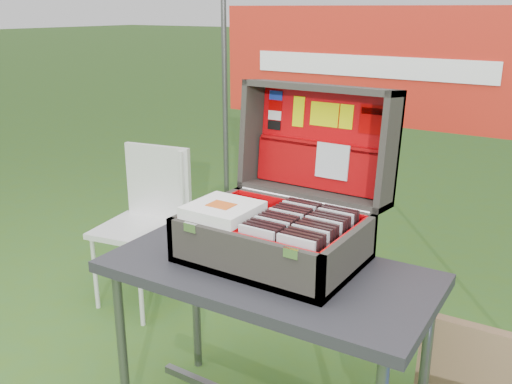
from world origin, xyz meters
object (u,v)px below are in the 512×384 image
Objects in this scene: table at (267,357)px; suitcase at (282,177)px; cardboard_box at (472,379)px; chair at (137,231)px.

table is 1.89× the size of suitcase.
suitcase reaches higher than cardboard_box.
chair is (-1.11, 0.38, -0.57)m from suitcase.
chair reaches higher than cardboard_box.
cardboard_box is (0.65, 0.34, -0.79)m from suitcase.
cardboard_box is at bearing 28.01° from suitcase.
suitcase is 1.40× the size of cardboard_box.
chair is at bearing 177.07° from cardboard_box.
table is 0.80m from cardboard_box.
chair is at bearing 154.11° from table.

